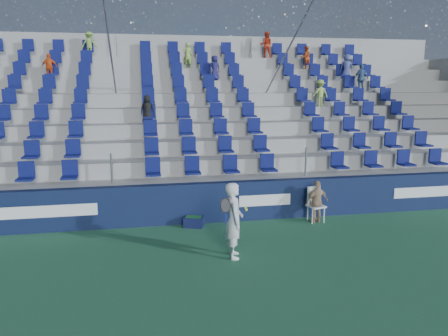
% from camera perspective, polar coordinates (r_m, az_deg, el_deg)
% --- Properties ---
extents(ground, '(70.00, 70.00, 0.00)m').
position_cam_1_polar(ground, '(10.40, 1.86, -12.24)').
color(ground, '#2E6D45').
rests_on(ground, ground).
extents(sponsor_wall, '(24.00, 0.32, 1.20)m').
position_cam_1_polar(sponsor_wall, '(13.12, -1.14, -4.46)').
color(sponsor_wall, '#101B3D').
rests_on(sponsor_wall, ground).
extents(grandstand, '(24.00, 8.17, 6.63)m').
position_cam_1_polar(grandstand, '(17.79, -3.93, 4.67)').
color(grandstand, '#979792').
rests_on(grandstand, ground).
extents(tennis_player, '(0.69, 0.71, 1.83)m').
position_cam_1_polar(tennis_player, '(10.40, 1.30, -6.84)').
color(tennis_player, white).
rests_on(tennis_player, ground).
extents(line_judge_chair, '(0.56, 0.57, 1.05)m').
position_cam_1_polar(line_judge_chair, '(13.47, 11.79, -4.29)').
color(line_judge_chair, white).
rests_on(line_judge_chair, ground).
extents(line_judge, '(0.80, 0.46, 1.28)m').
position_cam_1_polar(line_judge, '(13.32, 12.05, -4.30)').
color(line_judge, tan).
rests_on(line_judge, ground).
extents(ball_bin, '(0.64, 0.52, 0.31)m').
position_cam_1_polar(ball_bin, '(12.77, -3.97, -6.95)').
color(ball_bin, '#11163E').
rests_on(ball_bin, ground).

